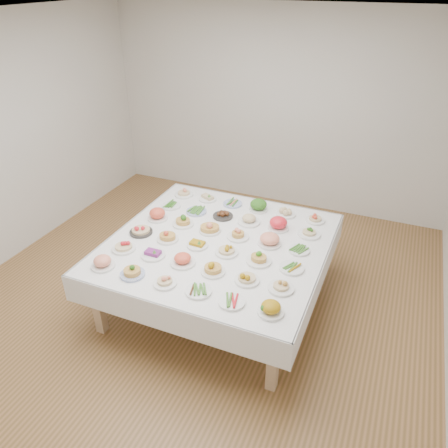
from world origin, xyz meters
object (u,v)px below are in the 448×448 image
at_px(dish_18, 157,214).
at_px(dish_35, 315,218).
at_px(display_table, 218,248).
at_px(dish_0, 102,261).

bearing_deg(dish_18, dish_35, 21.31).
distance_m(display_table, dish_18, 0.83).
relative_size(dish_0, dish_35, 1.08).
xyz_separation_m(dish_0, dish_35, (1.61, 1.61, -0.02)).
distance_m(dish_0, dish_18, 0.98).
height_order(dish_0, dish_18, dish_0).
bearing_deg(dish_0, dish_18, 89.72).
xyz_separation_m(display_table, dish_35, (0.81, 0.80, 0.11)).
relative_size(dish_0, dish_18, 1.03).
bearing_deg(display_table, dish_0, -134.98).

